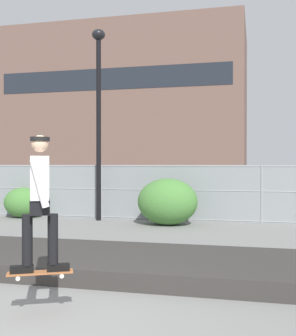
{
  "coord_description": "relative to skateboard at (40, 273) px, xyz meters",
  "views": [
    {
      "loc": [
        2.46,
        -4.49,
        1.87
      ],
      "look_at": [
        -0.26,
        6.59,
        1.78
      ],
      "focal_mm": 46.52,
      "sensor_mm": 36.0,
      "label": 1
    }
  ],
  "objects": [
    {
      "name": "gravel_berm",
      "position": [
        0.13,
        2.41,
        -0.38
      ],
      "size": [
        12.67,
        2.48,
        0.29
      ],
      "primitive_type": "cube",
      "color": "#33302D",
      "rests_on": "ground_plane"
    },
    {
      "name": "shrub_center",
      "position": [
        -0.02,
        8.23,
        0.19
      ],
      "size": [
        1.86,
        1.52,
        1.44
      ],
      "color": "#477F38",
      "rests_on": "ground_plane"
    },
    {
      "name": "ground_plane",
      "position": [
        0.13,
        -0.42,
        -0.52
      ],
      "size": [
        120.0,
        120.0,
        0.0
      ],
      "primitive_type": "plane",
      "color": "slate"
    },
    {
      "name": "street_lamp",
      "position": [
        -2.47,
        8.78,
        3.47
      ],
      "size": [
        0.44,
        0.44,
        6.37
      ],
      "color": "black",
      "rests_on": "ground_plane"
    },
    {
      "name": "library_building",
      "position": [
        -13.68,
        50.96,
        9.01
      ],
      "size": [
        30.34,
        15.51,
        19.06
      ],
      "color": "brown",
      "rests_on": "ground_plane"
    },
    {
      "name": "parked_car_near",
      "position": [
        -5.57,
        12.91,
        0.31
      ],
      "size": [
        4.56,
        2.27,
        1.66
      ],
      "color": "#474C54",
      "rests_on": "ground_plane"
    },
    {
      "name": "chain_fence",
      "position": [
        0.13,
        9.29,
        0.41
      ],
      "size": [
        16.11,
        0.06,
        1.85
      ],
      "color": "gray",
      "rests_on": "ground_plane"
    },
    {
      "name": "parked_car_mid",
      "position": [
        0.39,
        12.79,
        0.31
      ],
      "size": [
        4.49,
        2.12,
        1.66
      ],
      "color": "silver",
      "rests_on": "ground_plane"
    },
    {
      "name": "skater",
      "position": [
        -0.0,
        0.0,
        0.97
      ],
      "size": [
        0.69,
        0.62,
        1.7
      ],
      "color": "black",
      "rests_on": "skateboard"
    },
    {
      "name": "skateboard",
      "position": [
        0.0,
        0.0,
        0.0
      ],
      "size": [
        0.8,
        0.54,
        0.07
      ],
      "color": "#9E5B33"
    },
    {
      "name": "shrub_left",
      "position": [
        -5.3,
        8.84,
        0.01
      ],
      "size": [
        1.37,
        1.12,
        1.06
      ],
      "color": "#477F38",
      "rests_on": "ground_plane"
    }
  ]
}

